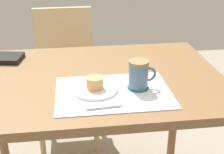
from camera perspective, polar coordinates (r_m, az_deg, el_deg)
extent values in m
cylinder|color=brown|center=(1.96, 11.46, -5.38)|extent=(0.05, 0.05, 0.72)
cube|color=brown|center=(1.38, -3.59, -0.56)|extent=(1.15, 0.79, 0.04)
cylinder|color=#D1B27F|center=(2.04, -2.87, -8.32)|extent=(0.04, 0.04, 0.43)
cylinder|color=#D1B27F|center=(2.04, -12.92, -8.92)|extent=(0.04, 0.04, 0.43)
cylinder|color=#D1B27F|center=(2.34, -3.75, -3.58)|extent=(0.04, 0.04, 0.43)
cylinder|color=#D1B27F|center=(2.35, -12.42, -4.12)|extent=(0.04, 0.04, 0.43)
cube|color=#D1B27F|center=(2.07, -8.37, -0.63)|extent=(0.43, 0.43, 0.04)
cube|color=#D1B27F|center=(2.17, -8.82, 7.02)|extent=(0.39, 0.04, 0.42)
cube|color=white|center=(1.24, 0.24, -2.80)|extent=(0.45, 0.32, 0.00)
cylinder|color=white|center=(1.24, -3.14, -2.25)|extent=(0.18, 0.18, 0.01)
cylinder|color=#E0A860|center=(1.23, -3.17, -1.04)|extent=(0.07, 0.07, 0.05)
cylinder|color=#196B4C|center=(1.27, 4.76, -1.90)|extent=(0.09, 0.09, 0.00)
cylinder|color=slate|center=(1.24, 4.84, 0.33)|extent=(0.08, 0.08, 0.10)
cylinder|color=#9E7547|center=(1.22, 4.94, 2.74)|extent=(0.08, 0.08, 0.01)
torus|color=slate|center=(1.25, 6.70, 0.51)|extent=(0.06, 0.01, 0.06)
cylinder|color=silver|center=(1.12, -1.46, -5.58)|extent=(0.13, 0.02, 0.01)
cube|color=black|center=(1.63, -19.24, 3.29)|extent=(0.20, 0.15, 0.02)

